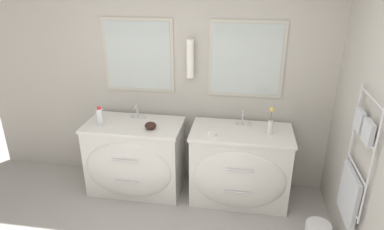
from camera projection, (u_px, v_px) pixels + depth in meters
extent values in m
cube|color=#B2ADA3|center=(185.00, 77.00, 3.88)|extent=(4.90, 0.06, 2.60)
cube|color=#BCB7A8|center=(138.00, 56.00, 3.83)|extent=(0.81, 0.02, 0.83)
cube|color=#B2BCBA|center=(138.00, 56.00, 3.82)|extent=(0.74, 0.01, 0.76)
cube|color=#BCB7A8|center=(246.00, 60.00, 3.65)|extent=(0.81, 0.02, 0.83)
cube|color=#B2BCBA|center=(246.00, 60.00, 3.64)|extent=(0.74, 0.01, 0.76)
cylinder|color=white|center=(190.00, 59.00, 3.69)|extent=(0.08, 0.08, 0.42)
cube|color=silver|center=(191.00, 58.00, 3.74)|extent=(0.05, 0.02, 0.08)
cube|color=#B2ADA3|center=(373.00, 126.00, 2.66)|extent=(0.06, 3.84, 2.60)
cylinder|color=silver|center=(370.00, 170.00, 2.47)|extent=(0.02, 0.02, 0.97)
cylinder|color=silver|center=(352.00, 139.00, 2.93)|extent=(0.02, 0.02, 0.97)
cylinder|color=silver|center=(372.00, 99.00, 2.52)|extent=(0.02, 0.50, 0.02)
cylinder|color=silver|center=(364.00, 136.00, 2.64)|extent=(0.02, 0.50, 0.02)
cylinder|color=silver|center=(357.00, 169.00, 2.76)|extent=(0.02, 0.50, 0.02)
cylinder|color=silver|center=(350.00, 200.00, 2.88)|extent=(0.02, 0.50, 0.02)
cube|color=#B7BCC1|center=(349.00, 195.00, 2.86)|extent=(0.04, 0.42, 0.45)
cube|color=#B7BCC1|center=(368.00, 133.00, 2.51)|extent=(0.04, 0.17, 0.18)
cube|color=#B7BCC1|center=(360.00, 121.00, 2.71)|extent=(0.04, 0.17, 0.18)
cube|color=silver|center=(136.00, 158.00, 3.97)|extent=(1.05, 0.56, 0.81)
ellipsoid|color=silver|center=(128.00, 171.00, 3.72)|extent=(0.97, 0.12, 0.68)
cube|color=silver|center=(134.00, 125.00, 3.81)|extent=(1.08, 0.59, 0.03)
ellipsoid|color=white|center=(133.00, 129.00, 3.80)|extent=(0.41, 0.36, 0.10)
cylinder|color=silver|center=(125.00, 161.00, 3.59)|extent=(0.29, 0.01, 0.01)
cylinder|color=silver|center=(127.00, 182.00, 3.69)|extent=(0.29, 0.01, 0.01)
cube|color=silver|center=(240.00, 166.00, 3.80)|extent=(1.05, 0.56, 0.81)
ellipsoid|color=silver|center=(239.00, 180.00, 3.55)|extent=(0.97, 0.12, 0.68)
cube|color=silver|center=(242.00, 132.00, 3.64)|extent=(1.08, 0.59, 0.03)
ellipsoid|color=white|center=(242.00, 136.00, 3.62)|extent=(0.41, 0.36, 0.10)
cylinder|color=silver|center=(239.00, 171.00, 3.42)|extent=(0.29, 0.01, 0.01)
cylinder|color=silver|center=(238.00, 192.00, 3.52)|extent=(0.29, 0.01, 0.01)
cylinder|color=silver|center=(137.00, 112.00, 3.91)|extent=(0.02, 0.02, 0.16)
cylinder|color=silver|center=(136.00, 107.00, 3.84)|extent=(0.02, 0.09, 0.02)
cylinder|color=silver|center=(132.00, 116.00, 3.95)|extent=(0.03, 0.03, 0.04)
cylinder|color=silver|center=(143.00, 117.00, 3.93)|extent=(0.03, 0.03, 0.04)
cylinder|color=silver|center=(243.00, 118.00, 3.74)|extent=(0.02, 0.02, 0.16)
cylinder|color=silver|center=(243.00, 114.00, 3.67)|extent=(0.02, 0.09, 0.02)
cylinder|color=silver|center=(236.00, 123.00, 3.77)|extent=(0.03, 0.03, 0.04)
cylinder|color=silver|center=(249.00, 124.00, 3.75)|extent=(0.03, 0.03, 0.04)
cylinder|color=silver|center=(100.00, 117.00, 3.73)|extent=(0.07, 0.07, 0.19)
cylinder|color=red|center=(99.00, 108.00, 3.68)|extent=(0.04, 0.04, 0.02)
ellipsoid|color=black|center=(151.00, 126.00, 3.66)|extent=(0.13, 0.13, 0.08)
cylinder|color=silver|center=(270.00, 128.00, 3.54)|extent=(0.05, 0.05, 0.14)
cylinder|color=#477238|center=(271.00, 115.00, 3.48)|extent=(0.01, 0.01, 0.13)
sphere|color=#E5BF47|center=(272.00, 109.00, 3.46)|extent=(0.05, 0.05, 0.05)
cube|color=white|center=(212.00, 134.00, 3.53)|extent=(0.08, 0.06, 0.02)
ellipsoid|color=#F2E5CC|center=(212.00, 132.00, 3.52)|extent=(0.05, 0.04, 0.02)
torus|color=silver|center=(319.00, 225.00, 3.20)|extent=(0.24, 0.24, 0.01)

